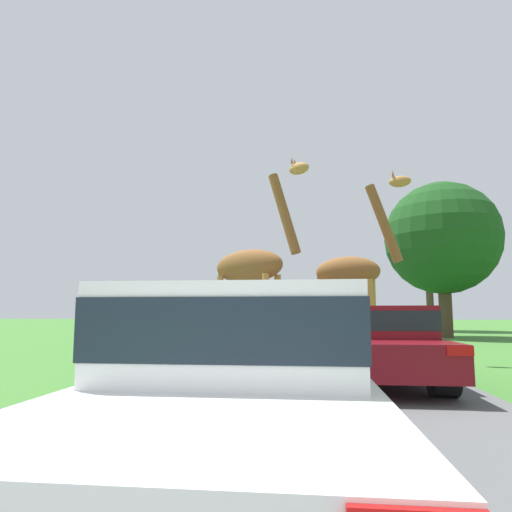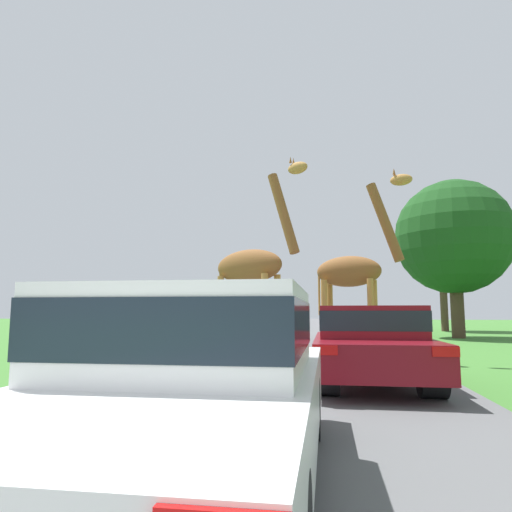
{
  "view_description": "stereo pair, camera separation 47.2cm",
  "coord_description": "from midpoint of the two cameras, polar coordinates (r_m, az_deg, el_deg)",
  "views": [
    {
      "loc": [
        0.51,
        0.51,
        1.24
      ],
      "look_at": [
        -0.83,
        12.34,
        2.71
      ],
      "focal_mm": 32.0,
      "sensor_mm": 36.0,
      "label": 1
    },
    {
      "loc": [
        0.98,
        0.57,
        1.24
      ],
      "look_at": [
        -0.83,
        12.34,
        2.71
      ],
      "focal_mm": 32.0,
      "sensor_mm": 36.0,
      "label": 2
    }
  ],
  "objects": [
    {
      "name": "road",
      "position": [
        29.49,
        7.4,
        -9.38
      ],
      "size": [
        6.5,
        120.0,
        0.0
      ],
      "color": "#5B5B5E",
      "rests_on": "ground"
    },
    {
      "name": "giraffe_near_road",
      "position": [
        11.9,
        0.67,
        -1.63
      ],
      "size": [
        2.75,
        1.84,
        5.1
      ],
      "rotation": [
        0.0,
        0.0,
        -2.09
      ],
      "color": "#B77F3D",
      "rests_on": "ground"
    },
    {
      "name": "giraffe_companion",
      "position": [
        12.35,
        13.21,
        -2.01
      ],
      "size": [
        2.6,
        1.12,
        4.96
      ],
      "rotation": [
        0.0,
        0.0,
        -1.82
      ],
      "color": "#B77F3D",
      "rests_on": "ground"
    },
    {
      "name": "car_lead_maroon",
      "position": [
        3.45,
        -3.2,
        -15.29
      ],
      "size": [
        1.71,
        4.56,
        1.41
      ],
      "color": "silver",
      "rests_on": "ground"
    },
    {
      "name": "car_queue_right",
      "position": [
        18.82,
        12.52,
        -8.57
      ],
      "size": [
        1.76,
        4.3,
        1.26
      ],
      "color": "black",
      "rests_on": "ground"
    },
    {
      "name": "car_queue_left",
      "position": [
        26.13,
        10.5,
        -7.96
      ],
      "size": [
        1.71,
        4.45,
        1.4
      ],
      "color": "silver",
      "rests_on": "ground"
    },
    {
      "name": "car_far_ahead",
      "position": [
        8.42,
        15.67,
        -10.33
      ],
      "size": [
        1.89,
        4.0,
        1.35
      ],
      "color": "maroon",
      "rests_on": "ground"
    },
    {
      "name": "car_verge_right",
      "position": [
        23.07,
        1.9,
        -8.36
      ],
      "size": [
        1.78,
        4.05,
        1.31
      ],
      "color": "gray",
      "rests_on": "ground"
    },
    {
      "name": "tree_left_edge",
      "position": [
        33.06,
        22.46,
        2.33
      ],
      "size": [
        5.14,
        5.14,
        8.92
      ],
      "color": "#4C3828",
      "rests_on": "ground"
    },
    {
      "name": "tree_right_cluster",
      "position": [
        24.61,
        23.97,
        2.16
      ],
      "size": [
        5.63,
        5.63,
        7.75
      ],
      "color": "#4C3828",
      "rests_on": "ground"
    }
  ]
}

